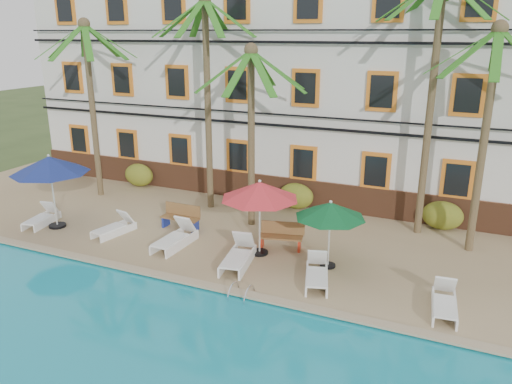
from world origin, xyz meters
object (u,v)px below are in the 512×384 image
at_px(palm_a, 90,85).
at_px(lounger_d, 238,256).
at_px(lounger_b, 115,227).
at_px(pool_ladder, 241,296).
at_px(lounger_c, 175,238).
at_px(palm_e, 488,109).
at_px(palm_b, 207,76).
at_px(bench_right, 281,235).
at_px(palm_d, 434,74).
at_px(lounger_e, 317,274).
at_px(lounger_a, 42,218).
at_px(bench_left, 181,216).
at_px(umbrella_red, 260,191).
at_px(palm_c, 251,111).
at_px(lounger_f, 444,303).
at_px(umbrella_blue, 50,165).
at_px(umbrella_green, 330,211).

relative_size(palm_a, lounger_d, 3.65).
distance_m(lounger_b, pool_ladder, 6.65).
height_order(lounger_c, lounger_d, lounger_d).
distance_m(palm_e, pool_ladder, 9.63).
bearing_deg(palm_b, lounger_c, -78.19).
bearing_deg(bench_right, palm_d, 39.27).
bearing_deg(lounger_e, lounger_c, 173.95).
xyz_separation_m(palm_b, palm_d, (8.44, 0.61, 0.30)).
distance_m(lounger_a, bench_right, 9.45).
height_order(palm_a, bench_left, palm_a).
height_order(palm_b, lounger_c, palm_b).
xyz_separation_m(umbrella_red, lounger_a, (-8.82, -0.90, -1.96)).
distance_m(palm_b, umbrella_red, 6.10).
distance_m(lounger_d, pool_ladder, 2.02).
relative_size(palm_d, bench_right, 5.82).
xyz_separation_m(palm_c, lounger_f, (7.33, -3.77, -4.14)).
bearing_deg(umbrella_red, lounger_b, -174.24).
bearing_deg(umbrella_red, palm_c, 119.87).
distance_m(palm_a, lounger_c, 8.60).
bearing_deg(palm_a, lounger_e, -19.58).
bearing_deg(lounger_f, lounger_c, 175.06).
relative_size(palm_d, lounger_b, 5.16).
xyz_separation_m(palm_b, umbrella_blue, (-4.28, -4.41, -3.02)).
relative_size(palm_a, palm_e, 1.03).
height_order(palm_e, bench_left, palm_e).
distance_m(palm_d, lounger_b, 12.53).
distance_m(palm_e, umbrella_red, 7.64).
distance_m(palm_a, lounger_a, 6.08).
bearing_deg(lounger_f, bench_right, 158.96).
bearing_deg(lounger_e, palm_e, 46.68).
relative_size(palm_b, palm_c, 1.27).
xyz_separation_m(lounger_b, bench_left, (1.95, 1.49, 0.21)).
xyz_separation_m(palm_c, lounger_d, (1.08, -3.44, -4.10)).
relative_size(lounger_a, lounger_c, 0.88).
bearing_deg(bench_right, lounger_e, -45.40).
distance_m(umbrella_blue, pool_ladder, 9.26).
height_order(umbrella_blue, pool_ladder, umbrella_blue).
bearing_deg(lounger_e, palm_d, 66.68).
bearing_deg(lounger_d, palm_c, 107.47).
xyz_separation_m(lounger_c, lounger_e, (5.29, -0.56, -0.03)).
bearing_deg(lounger_f, umbrella_green, 159.19).
distance_m(palm_b, pool_ladder, 9.47).
relative_size(umbrella_blue, lounger_e, 1.49).
xyz_separation_m(lounger_e, bench_right, (-1.87, 1.90, 0.19)).
height_order(palm_b, lounger_f, palm_b).
height_order(palm_a, lounger_c, palm_a).
xyz_separation_m(palm_c, umbrella_green, (3.75, -2.40, -2.51)).
bearing_deg(lounger_f, lounger_a, 178.15).
xyz_separation_m(palm_d, umbrella_green, (-2.27, -4.14, -3.87)).
distance_m(palm_a, lounger_f, 16.48).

